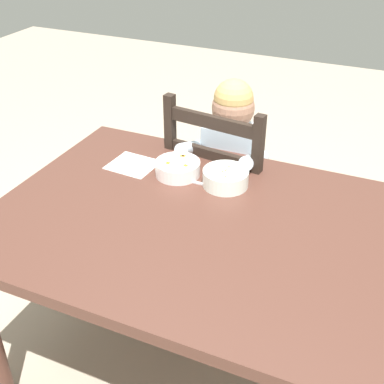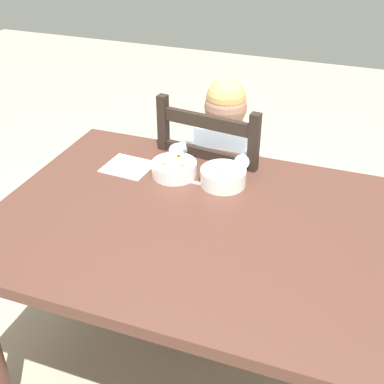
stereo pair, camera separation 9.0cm
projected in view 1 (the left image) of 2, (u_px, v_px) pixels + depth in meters
ground_plane at (193, 364)px, 1.99m from camera, size 8.00×8.00×0.00m
dining_table at (193, 241)px, 1.67m from camera, size 1.30×0.97×0.70m
dining_chair at (226, 195)px, 2.19m from camera, size 0.47×0.47×0.93m
child_figure at (229, 159)px, 2.08m from camera, size 0.32×0.31×0.97m
bowl_of_peas at (226, 177)px, 1.78m from camera, size 0.16×0.16×0.06m
bowl_of_carrots at (178, 168)px, 1.84m from camera, size 0.16×0.16×0.05m
spoon at (186, 180)px, 1.82m from camera, size 0.14×0.03×0.01m
paper_napkin at (133, 165)px, 1.92m from camera, size 0.18×0.17×0.00m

